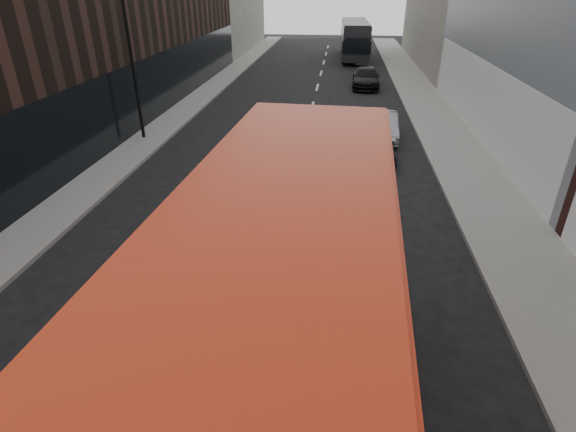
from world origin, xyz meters
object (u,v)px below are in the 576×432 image
(street_lamp, at_px, (133,56))
(car_c, at_px, (366,78))
(car_b, at_px, (383,126))
(grey_bus, at_px, (354,39))
(red_bus, at_px, (261,422))
(car_a, at_px, (373,143))

(street_lamp, distance_m, car_c, 19.08)
(street_lamp, bearing_deg, car_b, 7.74)
(grey_bus, xyz_separation_m, car_c, (0.71, -14.46, -1.25))
(red_bus, relative_size, car_b, 3.18)
(grey_bus, xyz_separation_m, car_b, (1.10, -27.27, -1.32))
(street_lamp, relative_size, car_c, 1.40)
(car_b, bearing_deg, grey_bus, 93.57)
(street_lamp, distance_m, grey_bus, 31.12)
(car_b, bearing_deg, car_c, 93.00)
(car_a, relative_size, car_b, 1.07)
(red_bus, xyz_separation_m, car_a, (2.38, 16.83, -2.10))
(street_lamp, xyz_separation_m, car_a, (11.64, -1.38, -3.45))
(car_c, bearing_deg, car_a, -89.47)
(street_lamp, xyz_separation_m, grey_bus, (11.22, 28.94, -2.20))
(street_lamp, relative_size, car_a, 1.63)
(grey_bus, xyz_separation_m, car_a, (0.42, -30.32, -1.25))
(grey_bus, distance_m, car_c, 14.53)
(street_lamp, bearing_deg, red_bus, -63.05)
(car_a, bearing_deg, street_lamp, 168.31)
(red_bus, distance_m, car_c, 32.87)
(grey_bus, bearing_deg, car_b, -88.98)
(street_lamp, height_order, grey_bus, street_lamp)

